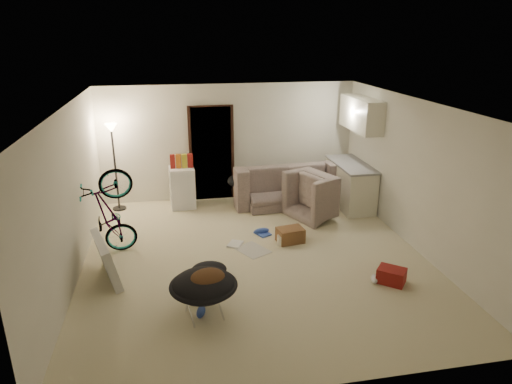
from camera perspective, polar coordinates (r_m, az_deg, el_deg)
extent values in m
cube|color=beige|center=(7.63, -0.15, -8.18)|extent=(5.50, 6.00, 0.02)
cube|color=white|center=(6.83, -0.16, 10.88)|extent=(5.50, 6.00, 0.02)
cube|color=silver|center=(9.99, -3.34, 6.25)|extent=(5.50, 0.02, 2.50)
cube|color=silver|center=(4.46, 7.09, -11.43)|extent=(5.50, 0.02, 2.50)
cube|color=silver|center=(7.19, -22.34, -0.55)|extent=(0.02, 6.00, 2.50)
cube|color=silver|center=(8.08, 19.48, 1.94)|extent=(0.02, 6.00, 2.50)
cube|color=black|center=(9.97, -5.57, 4.80)|extent=(0.85, 0.10, 2.04)
cube|color=black|center=(9.94, -5.55, 4.75)|extent=(0.97, 0.04, 2.10)
cylinder|color=black|center=(10.00, -16.68, -1.96)|extent=(0.28, 0.28, 0.03)
cylinder|color=black|center=(9.74, -17.15, 2.62)|extent=(0.04, 0.04, 1.70)
cone|color=#FFE0A5|center=(9.54, -17.67, 7.62)|extent=(0.24, 0.24, 0.18)
cube|color=white|center=(9.88, 11.66, 0.84)|extent=(0.60, 1.50, 0.88)
cube|color=gray|center=(9.75, 11.84, 3.40)|extent=(0.64, 1.54, 0.04)
cube|color=white|center=(9.57, 13.01, 9.48)|extent=(0.38, 1.40, 0.65)
imported|color=#3A4139|center=(9.92, 3.49, 0.60)|extent=(2.30, 1.02, 0.66)
imported|color=#3A4139|center=(9.30, 8.38, -0.83)|extent=(1.24, 1.30, 0.67)
imported|color=black|center=(7.90, -17.59, -4.80)|extent=(1.62, 0.86, 0.89)
imported|color=maroon|center=(6.50, -6.80, -13.52)|extent=(0.26, 0.25, 0.02)
cube|color=white|center=(9.70, -9.19, 0.57)|extent=(0.53, 0.53, 0.86)
cube|color=maroon|center=(9.53, -10.39, 3.76)|extent=(0.10, 0.07, 0.30)
cube|color=orange|center=(9.53, -9.67, 3.80)|extent=(0.11, 0.09, 0.30)
cube|color=yellow|center=(9.54, -8.95, 3.85)|extent=(0.11, 0.09, 0.30)
cube|color=maroon|center=(9.54, -8.23, 3.89)|extent=(0.12, 0.10, 0.30)
cylinder|color=silver|center=(6.13, -6.49, -13.51)|extent=(0.58, 0.58, 0.41)
ellipsoid|color=black|center=(6.00, -6.59, -11.51)|extent=(0.82, 0.82, 0.34)
torus|color=black|center=(6.00, -6.59, -11.51)|extent=(0.88, 0.88, 0.06)
ellipsoid|color=#4D2F1A|center=(5.92, -6.11, -10.71)|extent=(0.61, 0.57, 0.22)
ellipsoid|color=black|center=(9.67, -1.96, 1.45)|extent=(0.65, 0.58, 0.28)
cube|color=silver|center=(7.20, -18.20, -7.97)|extent=(0.54, 1.03, 0.67)
cube|color=brown|center=(8.11, 4.31, -5.39)|extent=(0.50, 0.39, 0.26)
cube|color=maroon|center=(7.15, 16.57, -9.99)|extent=(0.48, 0.47, 0.23)
cylinder|color=silver|center=(8.01, 3.27, -6.01)|extent=(0.17, 0.17, 0.17)
cone|color=silver|center=(7.96, 3.29, -5.21)|extent=(0.10, 0.10, 0.08)
cube|color=#BBB9AD|center=(7.84, -0.44, -7.26)|extent=(0.64, 0.69, 0.01)
cube|color=#3251B6|center=(8.42, 0.83, -5.21)|extent=(0.32, 0.35, 0.03)
cube|color=silver|center=(8.03, -2.62, -6.52)|extent=(0.33, 0.36, 0.03)
ellipsoid|color=#3251B6|center=(8.43, 0.70, -4.88)|extent=(0.30, 0.15, 0.11)
ellipsoid|color=slate|center=(9.99, 0.30, -0.92)|extent=(0.22, 0.28, 0.10)
ellipsoid|color=#3251B6|center=(6.23, -6.89, -14.62)|extent=(0.17, 0.29, 0.10)
ellipsoid|color=slate|center=(6.49, -7.56, -13.19)|extent=(0.26, 0.13, 0.09)
ellipsoid|color=white|center=(7.14, 14.59, -10.46)|extent=(0.18, 0.26, 0.09)
ellipsoid|color=black|center=(7.11, -5.89, -9.62)|extent=(0.58, 0.51, 0.17)
ellipsoid|color=black|center=(9.96, -0.48, -0.83)|extent=(0.60, 0.56, 0.15)
ellipsoid|color=silver|center=(7.08, -6.61, -9.91)|extent=(0.59, 0.58, 0.14)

